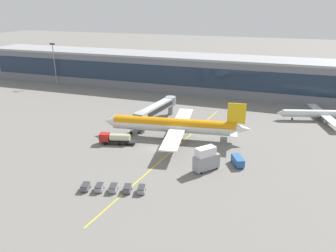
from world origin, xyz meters
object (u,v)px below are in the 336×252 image
baggage_cart_2 (113,188)px  fuel_tanker (115,138)px  baggage_cart_4 (141,189)px  commuter_jet_far (322,114)px  catering_lift (206,159)px  main_airliner (175,125)px  baggage_cart_3 (127,189)px  baggage_cart_0 (85,187)px  baggage_cart_1 (99,188)px  crew_van (238,160)px

baggage_cart_2 → fuel_tanker: bearing=116.4°
baggage_cart_4 → commuter_jet_far: 77.94m
catering_lift → baggage_cart_4: catering_lift is taller
main_airliner → baggage_cart_3: bearing=-90.5°
fuel_tanker → baggage_cart_4: (18.18, -22.57, -0.96)m
main_airliner → baggage_cart_0: size_ratio=15.70×
baggage_cart_2 → baggage_cart_3: 3.20m
catering_lift → baggage_cart_1: catering_lift is taller
main_airliner → baggage_cart_4: size_ratio=15.70×
main_airliner → crew_van: 24.66m
catering_lift → main_airliner: bearing=128.3°
crew_van → commuter_jet_far: commuter_jet_far is taller
baggage_cart_3 → baggage_cart_4: 3.20m
catering_lift → crew_van: catering_lift is taller
main_airliner → catering_lift: (13.99, -17.70, -1.14)m
fuel_tanker → catering_lift: bearing=-14.3°
baggage_cart_2 → baggage_cart_0: bearing=-165.8°
baggage_cart_1 → baggage_cart_3: size_ratio=1.00×
baggage_cart_1 → baggage_cart_3: 6.40m
fuel_tanker → baggage_cart_0: size_ratio=3.76×
catering_lift → baggage_cart_4: size_ratio=2.31×
main_airliner → fuel_tanker: size_ratio=4.17×
baggage_cart_3 → commuter_jet_far: 80.31m
fuel_tanker → baggage_cart_1: 26.47m
fuel_tanker → baggage_cart_0: bearing=-77.4°
catering_lift → baggage_cart_2: 24.18m
baggage_cart_3 → commuter_jet_far: (45.22, 66.34, 1.78)m
crew_van → baggage_cart_0: (-30.84, -23.66, -0.53)m
fuel_tanker → baggage_cart_2: fuel_tanker is taller
commuter_jet_far → catering_lift: bearing=-121.5°
catering_lift → baggage_cart_4: 18.91m
crew_van → baggage_cart_4: crew_van is taller
baggage_cart_0 → baggage_cart_1: size_ratio=1.00×
main_airliner → commuter_jet_far: main_airliner is taller
baggage_cart_3 → catering_lift: bearing=47.9°
crew_van → baggage_cart_2: (-24.64, -22.09, -0.53)m
fuel_tanker → commuter_jet_far: (60.29, 42.99, 0.82)m
baggage_cart_2 → baggage_cart_3: (3.10, 0.79, 0.00)m
baggage_cart_2 → baggage_cart_4: size_ratio=1.00×
baggage_cart_0 → commuter_jet_far: size_ratio=0.09×
catering_lift → baggage_cart_4: bearing=-126.7°
main_airliner → catering_lift: size_ratio=6.81×
crew_van → commuter_jet_far: 50.90m
crew_van → baggage_cart_1: 35.96m
commuter_jet_far → fuel_tanker: bearing=-144.5°
main_airliner → baggage_cart_4: (2.78, -32.75, -3.42)m
catering_lift → baggage_cart_3: (-14.31, -15.84, -2.28)m
main_airliner → crew_van: main_airliner is taller
fuel_tanker → crew_van: size_ratio=2.05×
baggage_cart_0 → catering_lift: bearing=37.6°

